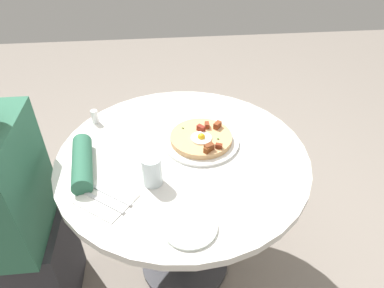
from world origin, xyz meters
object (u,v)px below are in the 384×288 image
(person_seated, at_px, (19,221))
(bread_plate, at_px, (190,227))
(pizza_plate, at_px, (201,141))
(breakfast_pizza, at_px, (202,138))
(salt_shaker, at_px, (95,117))
(fork, at_px, (102,201))
(knife, at_px, (110,194))
(water_glass, at_px, (152,171))
(dining_table, at_px, (183,185))

(person_seated, height_order, bread_plate, person_seated)
(pizza_plate, distance_m, breakfast_pizza, 0.02)
(salt_shaker, bearing_deg, fork, 8.98)
(knife, bearing_deg, breakfast_pizza, 73.49)
(water_glass, distance_m, salt_shaker, 0.45)
(pizza_plate, relative_size, salt_shaker, 4.98)
(fork, relative_size, salt_shaker, 3.04)
(dining_table, distance_m, knife, 0.36)
(salt_shaker, bearing_deg, pizza_plate, 66.91)
(pizza_plate, relative_size, knife, 1.64)
(breakfast_pizza, xyz_separation_m, water_glass, (0.20, -0.19, 0.03))
(bread_plate, height_order, water_glass, water_glass)
(bread_plate, bearing_deg, person_seated, -112.30)
(person_seated, bearing_deg, dining_table, 98.09)
(breakfast_pizza, distance_m, water_glass, 0.28)
(salt_shaker, bearing_deg, breakfast_pizza, 66.77)
(pizza_plate, bearing_deg, fork, -51.64)
(water_glass, bearing_deg, person_seated, -95.72)
(dining_table, distance_m, breakfast_pizza, 0.22)
(water_glass, xyz_separation_m, salt_shaker, (-0.38, -0.24, -0.02))
(dining_table, height_order, knife, knife)
(bread_plate, relative_size, water_glass, 1.54)
(bread_plate, height_order, fork, bread_plate)
(fork, xyz_separation_m, knife, (-0.03, 0.02, 0.00))
(bread_plate, xyz_separation_m, fork, (-0.13, -0.27, 0.00))
(salt_shaker, bearing_deg, knife, 12.33)
(knife, height_order, salt_shaker, salt_shaker)
(water_glass, bearing_deg, pizza_plate, 137.02)
(dining_table, height_order, salt_shaker, salt_shaker)
(person_seated, bearing_deg, fork, 70.19)
(person_seated, xyz_separation_m, knife, (0.10, 0.38, 0.21))
(dining_table, distance_m, water_glass, 0.29)
(fork, xyz_separation_m, water_glass, (-0.08, 0.16, 0.05))
(pizza_plate, distance_m, water_glass, 0.28)
(person_seated, bearing_deg, pizza_plate, 102.05)
(pizza_plate, bearing_deg, salt_shaker, -113.09)
(breakfast_pizza, relative_size, knife, 1.33)
(knife, xyz_separation_m, water_glass, (-0.05, 0.14, 0.05))
(bread_plate, bearing_deg, pizza_plate, 168.53)
(breakfast_pizza, bearing_deg, dining_table, -52.78)
(dining_table, bearing_deg, bread_plate, -0.96)
(knife, distance_m, salt_shaker, 0.44)
(breakfast_pizza, distance_m, fork, 0.45)
(pizza_plate, xyz_separation_m, knife, (0.25, -0.33, 0.00))
(breakfast_pizza, xyz_separation_m, fork, (0.28, -0.35, -0.02))
(dining_table, relative_size, water_glass, 8.77)
(fork, bearing_deg, bread_plate, 11.31)
(pizza_plate, distance_m, fork, 0.45)
(bread_plate, xyz_separation_m, salt_shaker, (-0.59, -0.34, 0.02))
(bread_plate, height_order, salt_shaker, salt_shaker)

